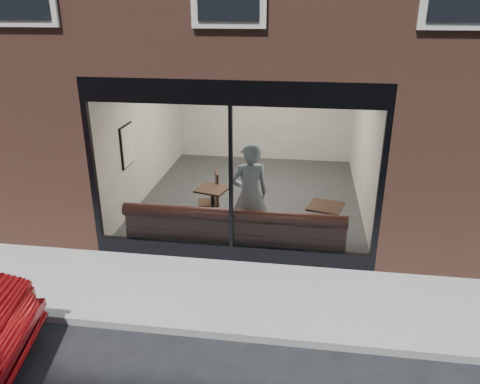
# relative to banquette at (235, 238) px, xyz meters

# --- Properties ---
(ground) EXTENTS (120.00, 120.00, 0.00)m
(ground) POSITION_rel_banquette_xyz_m (0.00, -2.45, -0.23)
(ground) COLOR black
(ground) RESTS_ON ground
(sidewalk_near) EXTENTS (40.00, 2.00, 0.01)m
(sidewalk_near) POSITION_rel_banquette_xyz_m (0.00, -1.45, -0.22)
(sidewalk_near) COLOR gray
(sidewalk_near) RESTS_ON ground
(kerb_near) EXTENTS (40.00, 0.10, 0.12)m
(kerb_near) POSITION_rel_banquette_xyz_m (0.00, -2.50, -0.17)
(kerb_near) COLOR gray
(kerb_near) RESTS_ON ground
(host_building_pier_left) EXTENTS (2.50, 12.00, 3.20)m
(host_building_pier_left) POSITION_rel_banquette_xyz_m (-3.75, 5.55, 1.38)
(host_building_pier_left) COLOR brown
(host_building_pier_left) RESTS_ON ground
(host_building_pier_right) EXTENTS (2.50, 12.00, 3.20)m
(host_building_pier_right) POSITION_rel_banquette_xyz_m (3.75, 5.55, 1.38)
(host_building_pier_right) COLOR brown
(host_building_pier_right) RESTS_ON ground
(host_building_backfill) EXTENTS (5.00, 6.00, 3.20)m
(host_building_backfill) POSITION_rel_banquette_xyz_m (0.00, 8.55, 1.38)
(host_building_backfill) COLOR brown
(host_building_backfill) RESTS_ON ground
(cafe_floor) EXTENTS (6.00, 6.00, 0.00)m
(cafe_floor) POSITION_rel_banquette_xyz_m (0.00, 2.55, -0.21)
(cafe_floor) COLOR #2D2D30
(cafe_floor) RESTS_ON ground
(cafe_ceiling) EXTENTS (6.00, 6.00, 0.00)m
(cafe_ceiling) POSITION_rel_banquette_xyz_m (0.00, 2.55, 2.97)
(cafe_ceiling) COLOR white
(cafe_ceiling) RESTS_ON host_building_upper
(cafe_wall_back) EXTENTS (5.00, 0.00, 5.00)m
(cafe_wall_back) POSITION_rel_banquette_xyz_m (0.00, 5.54, 1.37)
(cafe_wall_back) COLOR beige
(cafe_wall_back) RESTS_ON ground
(cafe_wall_left) EXTENTS (0.00, 6.00, 6.00)m
(cafe_wall_left) POSITION_rel_banquette_xyz_m (-2.49, 2.55, 1.37)
(cafe_wall_left) COLOR beige
(cafe_wall_left) RESTS_ON ground
(cafe_wall_right) EXTENTS (0.00, 6.00, 6.00)m
(cafe_wall_right) POSITION_rel_banquette_xyz_m (2.49, 2.55, 1.37)
(cafe_wall_right) COLOR beige
(cafe_wall_right) RESTS_ON ground
(storefront_kick) EXTENTS (5.00, 0.10, 0.30)m
(storefront_kick) POSITION_rel_banquette_xyz_m (0.00, -0.40, -0.08)
(storefront_kick) COLOR black
(storefront_kick) RESTS_ON ground
(storefront_header) EXTENTS (5.00, 0.10, 0.40)m
(storefront_header) POSITION_rel_banquette_xyz_m (0.00, -0.40, 2.77)
(storefront_header) COLOR black
(storefront_header) RESTS_ON host_building_upper
(storefront_mullion) EXTENTS (0.06, 0.10, 2.50)m
(storefront_mullion) POSITION_rel_banquette_xyz_m (0.00, -0.40, 1.32)
(storefront_mullion) COLOR black
(storefront_mullion) RESTS_ON storefront_kick
(storefront_glass) EXTENTS (4.80, 0.00, 4.80)m
(storefront_glass) POSITION_rel_banquette_xyz_m (0.00, -0.43, 1.33)
(storefront_glass) COLOR white
(storefront_glass) RESTS_ON storefront_kick
(banquette) EXTENTS (4.00, 0.55, 0.45)m
(banquette) POSITION_rel_banquette_xyz_m (0.00, 0.00, 0.00)
(banquette) COLOR #3D1D16
(banquette) RESTS_ON cafe_floor
(person) EXTENTS (0.85, 0.71, 1.98)m
(person) POSITION_rel_banquette_xyz_m (0.23, 0.32, 0.77)
(person) COLOR #9DBED1
(person) RESTS_ON cafe_floor
(cafe_table_left) EXTENTS (0.73, 0.73, 0.04)m
(cafe_table_left) POSITION_rel_banquette_xyz_m (-0.64, 1.11, 0.52)
(cafe_table_left) COLOR black
(cafe_table_left) RESTS_ON cafe_floor
(cafe_table_right) EXTENTS (0.75, 0.75, 0.04)m
(cafe_table_right) POSITION_rel_banquette_xyz_m (1.65, 0.55, 0.52)
(cafe_table_right) COLOR black
(cafe_table_right) RESTS_ON cafe_floor
(cafe_chair_left) EXTENTS (0.54, 0.54, 0.04)m
(cafe_chair_left) POSITION_rel_banquette_xyz_m (-0.82, 1.56, 0.01)
(cafe_chair_left) COLOR black
(cafe_chair_left) RESTS_ON cafe_floor
(wall_poster) EXTENTS (0.02, 0.61, 0.82)m
(wall_poster) POSITION_rel_banquette_xyz_m (-2.45, 1.30, 1.32)
(wall_poster) COLOR white
(wall_poster) RESTS_ON cafe_wall_left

